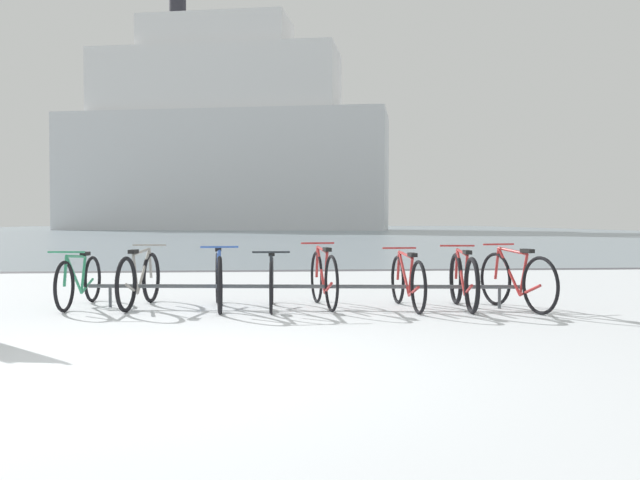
# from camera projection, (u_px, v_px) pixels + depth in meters

# --- Properties ---
(ground) EXTENTS (80.00, 132.00, 0.08)m
(ground) POSITION_uv_depth(u_px,v_px,m) (254.00, 233.00, 58.89)
(ground) COLOR silver
(bike_rack) EXTENTS (5.59, 0.66, 0.31)m
(bike_rack) POSITION_uv_depth(u_px,v_px,m) (303.00, 287.00, 8.84)
(bike_rack) COLOR #4C5156
(bike_rack) RESTS_ON ground
(bicycle_0) EXTENTS (0.46, 1.69, 0.75)m
(bicycle_0) POSITION_uv_depth(u_px,v_px,m) (79.00, 281.00, 8.94)
(bicycle_0) COLOR black
(bicycle_0) RESTS_ON ground
(bicycle_1) EXTENTS (0.46, 1.68, 0.81)m
(bicycle_1) POSITION_uv_depth(u_px,v_px,m) (139.00, 279.00, 8.91)
(bicycle_1) COLOR black
(bicycle_1) RESTS_ON ground
(bicycle_2) EXTENTS (0.46, 1.78, 0.83)m
(bicycle_2) POSITION_uv_depth(u_px,v_px,m) (219.00, 280.00, 8.76)
(bicycle_2) COLOR black
(bicycle_2) RESTS_ON ground
(bicycle_3) EXTENTS (0.46, 1.66, 0.76)m
(bicycle_3) POSITION_uv_depth(u_px,v_px,m) (271.00, 282.00, 8.77)
(bicycle_3) COLOR black
(bicycle_3) RESTS_ON ground
(bicycle_4) EXTENTS (0.46, 1.65, 0.84)m
(bicycle_4) POSITION_uv_depth(u_px,v_px,m) (324.00, 278.00, 8.93)
(bicycle_4) COLOR black
(bicycle_4) RESTS_ON ground
(bicycle_5) EXTENTS (0.46, 1.72, 0.77)m
(bicycle_5) POSITION_uv_depth(u_px,v_px,m) (407.00, 281.00, 8.77)
(bicycle_5) COLOR black
(bicycle_5) RESTS_ON ground
(bicycle_6) EXTENTS (0.46, 1.65, 0.81)m
(bicycle_6) POSITION_uv_depth(u_px,v_px,m) (463.00, 281.00, 8.75)
(bicycle_6) COLOR black
(bicycle_6) RESTS_ON ground
(bicycle_7) EXTENTS (0.54, 1.64, 0.83)m
(bicycle_7) POSITION_uv_depth(u_px,v_px,m) (516.00, 280.00, 8.66)
(bicycle_7) COLOR black
(bicycle_7) RESTS_ON ground
(ferry_ship) EXTENTS (38.03, 18.53, 29.58)m
(ferry_ship) POSITION_uv_depth(u_px,v_px,m) (222.00, 142.00, 77.31)
(ferry_ship) COLOR silver
(ferry_ship) RESTS_ON ground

